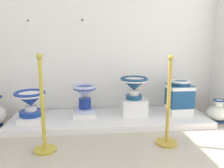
% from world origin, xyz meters
% --- Properties ---
extents(wall_back, '(3.72, 0.06, 3.18)m').
position_xyz_m(wall_back, '(1.76, 3.18, 1.59)').
color(wall_back, white).
rests_on(wall_back, ground_plane).
extents(display_platform, '(2.81, 0.85, 0.08)m').
position_xyz_m(display_platform, '(1.76, 2.71, 0.04)').
color(display_platform, white).
rests_on(display_platform, ground_plane).
extents(plinth_block_pale_glazed, '(0.29, 0.37, 0.08)m').
position_xyz_m(plinth_block_pale_glazed, '(0.68, 2.65, 0.12)').
color(plinth_block_pale_glazed, white).
rests_on(plinth_block_pale_glazed, display_platform).
extents(antique_toilet_pale_glazed, '(0.41, 0.41, 0.33)m').
position_xyz_m(antique_toilet_pale_glazed, '(0.68, 2.65, 0.38)').
color(antique_toilet_pale_glazed, navy).
rests_on(antique_toilet_pale_glazed, plinth_block_pale_glazed).
extents(plinth_block_central_ornate, '(0.32, 0.39, 0.06)m').
position_xyz_m(plinth_block_central_ornate, '(1.40, 2.81, 0.11)').
color(plinth_block_central_ornate, white).
rests_on(plinth_block_central_ornate, display_platform).
extents(antique_toilet_central_ornate, '(0.34, 0.34, 0.39)m').
position_xyz_m(antique_toilet_central_ornate, '(1.40, 2.81, 0.39)').
color(antique_toilet_central_ornate, '#ACB7E1').
rests_on(antique_toilet_central_ornate, plinth_block_central_ornate).
extents(plinth_block_rightmost, '(0.36, 0.32, 0.23)m').
position_xyz_m(plinth_block_rightmost, '(2.13, 2.78, 0.20)').
color(plinth_block_rightmost, white).
rests_on(plinth_block_rightmost, display_platform).
extents(antique_toilet_rightmost, '(0.41, 0.41, 0.32)m').
position_xyz_m(antique_toilet_rightmost, '(2.13, 2.78, 0.54)').
color(antique_toilet_rightmost, navy).
rests_on(antique_toilet_rightmost, plinth_block_rightmost).
extents(plinth_block_broad_patterned, '(0.33, 0.32, 0.11)m').
position_xyz_m(plinth_block_broad_patterned, '(2.81, 2.74, 0.14)').
color(plinth_block_broad_patterned, white).
rests_on(plinth_block_broad_patterned, display_platform).
extents(antique_toilet_broad_patterned, '(0.35, 0.34, 0.40)m').
position_xyz_m(antique_toilet_broad_patterned, '(2.81, 2.74, 0.40)').
color(antique_toilet_broad_patterned, navy).
rests_on(antique_toilet_broad_patterned, plinth_block_broad_patterned).
extents(info_placard_first, '(0.14, 0.01, 0.16)m').
position_xyz_m(info_placard_first, '(0.64, 3.15, 1.41)').
color(info_placard_first, white).
extents(info_placard_second, '(0.13, 0.01, 0.14)m').
position_xyz_m(info_placard_second, '(1.43, 3.15, 1.43)').
color(info_placard_second, white).
extents(decorative_vase_companion, '(0.32, 0.32, 0.34)m').
position_xyz_m(decorative_vase_companion, '(3.32, 2.54, 0.14)').
color(decorative_vase_companion, navy).
rests_on(decorative_vase_companion, ground_plane).
extents(stanchion_post_near_left, '(0.24, 0.24, 1.04)m').
position_xyz_m(stanchion_post_near_left, '(0.98, 1.92, 0.33)').
color(stanchion_post_near_left, gold).
rests_on(stanchion_post_near_left, ground_plane).
extents(stanchion_post_near_right, '(0.25, 0.25, 1.02)m').
position_xyz_m(stanchion_post_near_right, '(2.34, 1.94, 0.31)').
color(stanchion_post_near_right, gold).
rests_on(stanchion_post_near_right, ground_plane).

